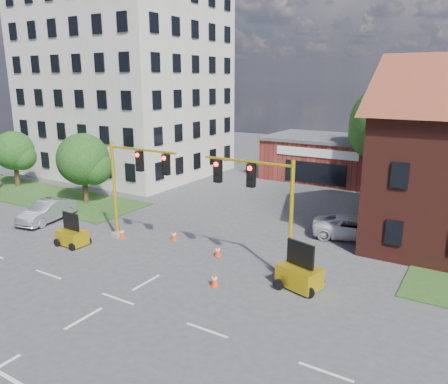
# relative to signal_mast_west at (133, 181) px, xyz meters

# --- Properties ---
(ground) EXTENTS (120.00, 120.00, 0.00)m
(ground) POSITION_rel_signal_mast_west_xyz_m (4.36, -6.00, -3.92)
(ground) COLOR #424245
(ground) RESTS_ON ground
(grass_verge_nw) EXTENTS (22.00, 6.00, 0.08)m
(grass_verge_nw) POSITION_rel_signal_mast_west_xyz_m (-15.64, 4.00, -3.88)
(grass_verge_nw) COLOR #234B1C
(grass_verge_nw) RESTS_ON ground
(lane_markings) EXTENTS (60.00, 36.00, 0.01)m
(lane_markings) POSITION_rel_signal_mast_west_xyz_m (4.36, -9.00, -3.91)
(lane_markings) COLOR white
(lane_markings) RESTS_ON ground
(office_block) EXTENTS (18.40, 15.40, 20.60)m
(office_block) POSITION_rel_signal_mast_west_xyz_m (-15.64, 15.91, 6.39)
(office_block) COLOR beige
(office_block) RESTS_ON ground
(brick_shop) EXTENTS (12.40, 8.40, 4.30)m
(brick_shop) POSITION_rel_signal_mast_west_xyz_m (4.36, 23.99, -1.76)
(brick_shop) COLOR maroon
(brick_shop) RESTS_ON ground
(tree_large) EXTENTS (7.95, 7.57, 9.86)m
(tree_large) POSITION_rel_signal_mast_west_xyz_m (11.24, 21.08, 1.90)
(tree_large) COLOR #3D2816
(tree_large) RESTS_ON ground
(tree_nw_front) EXTENTS (4.41, 4.20, 5.76)m
(tree_nw_front) POSITION_rel_signal_mast_west_xyz_m (-9.43, 4.58, -0.43)
(tree_nw_front) COLOR #3D2816
(tree_nw_front) RESTS_ON ground
(tree_nw_rear) EXTENTS (3.81, 3.63, 5.28)m
(tree_nw_rear) POSITION_rel_signal_mast_west_xyz_m (-19.46, 5.08, -0.62)
(tree_nw_rear) COLOR #3D2816
(tree_nw_rear) RESTS_ON ground
(signal_mast_west) EXTENTS (5.30, 0.60, 6.20)m
(signal_mast_west) POSITION_rel_signal_mast_west_xyz_m (0.00, 0.00, 0.00)
(signal_mast_west) COLOR gray
(signal_mast_west) RESTS_ON ground
(signal_mast_east) EXTENTS (5.30, 0.60, 6.20)m
(signal_mast_east) POSITION_rel_signal_mast_west_xyz_m (8.71, 0.00, 0.00)
(signal_mast_east) COLOR gray
(signal_mast_east) RESTS_ON ground
(trailer_west) EXTENTS (1.78, 1.22, 1.99)m
(trailer_west) POSITION_rel_signal_mast_west_xyz_m (-2.90, -2.51, -3.30)
(trailer_west) COLOR gold
(trailer_west) RESTS_ON ground
(trailer_east) EXTENTS (2.29, 1.84, 2.28)m
(trailer_east) POSITION_rel_signal_mast_west_xyz_m (11.13, -0.52, -3.21)
(trailer_east) COLOR gold
(trailer_east) RESTS_ON ground
(cone_a) EXTENTS (0.40, 0.40, 0.70)m
(cone_a) POSITION_rel_signal_mast_west_xyz_m (-1.26, 0.04, -3.58)
(cone_a) COLOR #FF3E0D
(cone_a) RESTS_ON ground
(cone_b) EXTENTS (0.40, 0.40, 0.70)m
(cone_b) POSITION_rel_signal_mast_west_xyz_m (1.90, 1.42, -3.58)
(cone_b) COLOR #FF3E0D
(cone_b) RESTS_ON ground
(cone_c) EXTENTS (0.40, 0.40, 0.70)m
(cone_c) POSITION_rel_signal_mast_west_xyz_m (7.50, -2.54, -3.58)
(cone_c) COLOR #FF3E0D
(cone_c) RESTS_ON ground
(cone_d) EXTENTS (0.40, 0.40, 0.70)m
(cone_d) POSITION_rel_signal_mast_west_xyz_m (5.63, 0.69, -3.58)
(cone_d) COLOR #FF3E0D
(cone_d) RESTS_ON ground
(pickup_white) EXTENTS (5.67, 3.68, 1.45)m
(pickup_white) POSITION_rel_signal_mast_west_xyz_m (11.50, 7.77, -3.19)
(pickup_white) COLOR white
(pickup_white) RESTS_ON ground
(sedan_silver_front) EXTENTS (2.43, 4.85, 1.53)m
(sedan_silver_front) POSITION_rel_signal_mast_west_xyz_m (-8.22, -0.28, -3.16)
(sedan_silver_front) COLOR #999BA0
(sedan_silver_front) RESTS_ON ground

